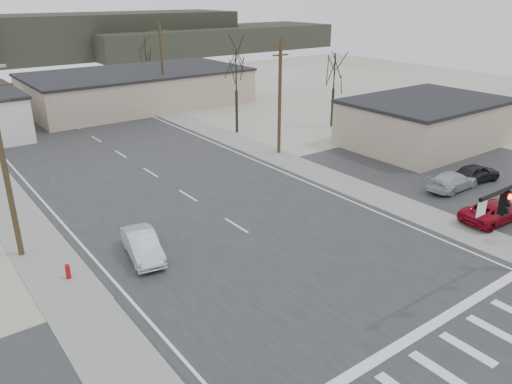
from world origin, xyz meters
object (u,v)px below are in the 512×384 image
car_far_a (107,106)px  car_parked_dark_a (476,173)px  car_parked_silver (453,181)px  fire_hydrant (68,271)px  car_parked_red (492,211)px  sedan_crossing (142,245)px

car_far_a → car_parked_dark_a: car_far_a is taller
car_parked_dark_a → car_parked_silver: (-2.80, 0.09, -0.04)m
fire_hydrant → car_parked_dark_a: bearing=-8.8°
car_parked_red → car_parked_silver: 5.37m
fire_hydrant → car_far_a: bearing=65.9°
car_far_a → car_parked_red: bearing=99.3°
car_parked_red → car_parked_dark_a: 7.18m
fire_hydrant → car_parked_silver: size_ratio=0.19×
car_parked_red → car_parked_silver: car_parked_silver is taller
sedan_crossing → car_far_a: (11.54, 34.87, 0.00)m
car_parked_red → car_parked_dark_a: bearing=-48.2°
car_far_a → car_parked_red: size_ratio=1.05×
car_parked_red → sedan_crossing: bearing=68.8°
sedan_crossing → car_parked_silver: (22.26, -4.21, -0.06)m
fire_hydrant → car_parked_silver: 26.58m
car_parked_dark_a → car_parked_silver: 2.81m
sedan_crossing → car_far_a: 36.73m
car_parked_dark_a → sedan_crossing: bearing=87.9°
car_far_a → car_parked_silver: (10.72, -39.08, -0.06)m
car_parked_dark_a → car_parked_red: bearing=136.4°
fire_hydrant → car_far_a: (15.49, 34.66, 0.30)m
car_parked_dark_a → car_parked_silver: bearing=95.8°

